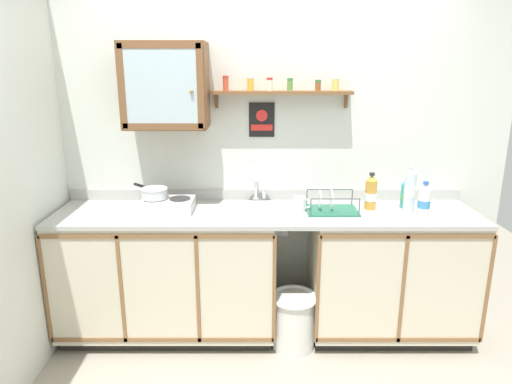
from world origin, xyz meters
name	(u,v)px	position (x,y,z in m)	size (l,w,h in m)	color
floor	(265,354)	(0.00, 0.00, 0.00)	(5.96, 5.96, 0.00)	#9E9384
back_wall	(264,160)	(0.00, 0.59, 1.25)	(3.56, 0.07, 2.48)	silver
lower_cabinet_run	(167,275)	(-0.70, 0.27, 0.47)	(1.54, 0.60, 0.92)	black
lower_cabinet_run_right	(388,275)	(0.90, 0.27, 0.47)	(1.14, 0.60, 0.92)	black
countertop	(265,213)	(0.00, 0.27, 0.94)	(2.92, 0.62, 0.03)	#B2B2AD
backsplash	(264,195)	(0.00, 0.56, 0.99)	(2.92, 0.02, 0.08)	#B2B2AD
sink	(255,211)	(-0.07, 0.31, 0.94)	(0.50, 0.46, 0.47)	silver
hot_plate_stove	(166,205)	(-0.69, 0.29, 0.99)	(0.37, 0.27, 0.09)	silver
saucepan	(153,193)	(-0.78, 0.31, 1.08)	(0.28, 0.27, 0.07)	silver
bottle_opaque_white_0	(423,201)	(1.06, 0.17, 1.06)	(0.08, 0.08, 0.24)	white
bottle_water_clear_1	(409,190)	(0.99, 0.26, 1.11)	(0.08, 0.08, 0.33)	silver
bottle_juice_amber_2	(369,193)	(0.74, 0.33, 1.07)	(0.08, 0.08, 0.26)	gold
bottle_detergent_teal_3	(404,194)	(0.99, 0.37, 1.05)	(0.07, 0.07, 0.22)	teal
dish_rack	(329,207)	(0.45, 0.27, 0.98)	(0.35, 0.26, 0.16)	#26664C
mug	(300,204)	(0.24, 0.27, 1.00)	(0.12, 0.08, 0.10)	white
wall_cabinet	(164,86)	(-0.68, 0.41, 1.80)	(0.56, 0.34, 0.57)	brown
spice_shelf	(280,91)	(0.11, 0.50, 1.76)	(0.98, 0.14, 0.23)	brown
warning_sign	(260,120)	(-0.03, 0.56, 1.55)	(0.18, 0.01, 0.25)	black
trash_bin	(292,320)	(0.20, 0.09, 0.21)	(0.33, 0.33, 0.40)	silver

